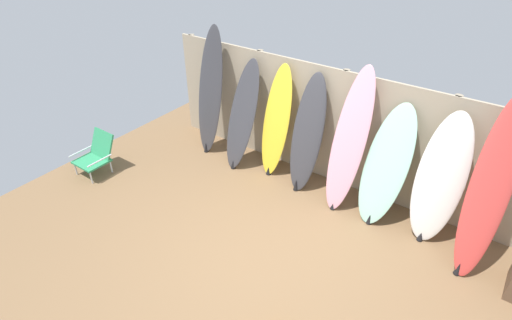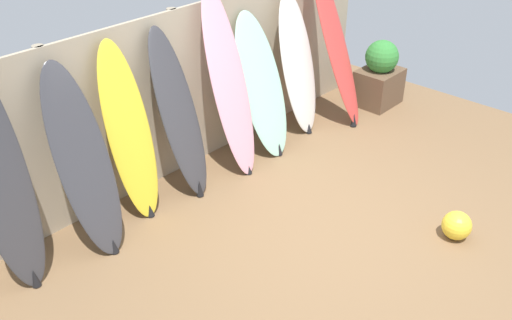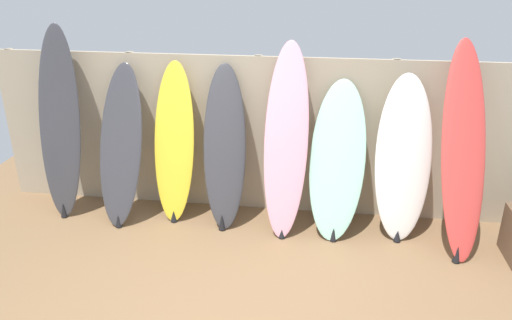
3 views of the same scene
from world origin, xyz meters
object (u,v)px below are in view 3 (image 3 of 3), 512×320
object	(u,v)px
surfboard_charcoal_1	(121,146)
surfboard_yellow_2	(174,144)
surfboard_seafoam_5	(337,161)
surfboard_charcoal_0	(60,125)
surfboard_pink_4	(286,142)
surfboard_white_6	(403,159)
surfboard_red_7	(463,152)
surfboard_charcoal_3	(225,149)

from	to	relation	value
surfboard_charcoal_1	surfboard_yellow_2	size ratio (longest dim) A/B	0.98
surfboard_charcoal_1	surfboard_yellow_2	xyz separation A→B (m)	(0.57, 0.11, 0.01)
surfboard_charcoal_1	surfboard_seafoam_5	distance (m)	2.35
surfboard_charcoal_0	surfboard_pink_4	distance (m)	2.52
surfboard_seafoam_5	surfboard_white_6	world-z (taller)	surfboard_white_6
surfboard_white_6	surfboard_red_7	world-z (taller)	surfboard_red_7
surfboard_yellow_2	surfboard_pink_4	world-z (taller)	surfboard_pink_4
surfboard_pink_4	surfboard_seafoam_5	bearing A→B (deg)	2.49
surfboard_charcoal_3	surfboard_red_7	bearing A→B (deg)	-4.09
surfboard_charcoal_1	surfboard_red_7	bearing A→B (deg)	-1.72
surfboard_charcoal_0	surfboard_seafoam_5	bearing A→B (deg)	-0.34
surfboard_yellow_2	surfboard_charcoal_3	distance (m)	0.58
surfboard_charcoal_0	surfboard_charcoal_3	size ratio (longest dim) A/B	1.22
surfboard_white_6	surfboard_red_7	distance (m)	0.58
surfboard_charcoal_1	surfboard_white_6	bearing A→B (deg)	1.04
surfboard_charcoal_0	surfboard_charcoal_1	world-z (taller)	surfboard_charcoal_0
surfboard_pink_4	surfboard_red_7	size ratio (longest dim) A/B	0.97
surfboard_seafoam_5	surfboard_red_7	distance (m)	1.23
surfboard_red_7	surfboard_charcoal_1	bearing A→B (deg)	178.28
surfboard_yellow_2	surfboard_pink_4	distance (m)	1.25
surfboard_yellow_2	surfboard_pink_4	xyz separation A→B (m)	(1.24, -0.10, 0.13)
surfboard_charcoal_0	surfboard_white_6	xyz separation A→B (m)	(3.72, -0.00, -0.20)
surfboard_seafoam_5	surfboard_yellow_2	bearing A→B (deg)	177.66
surfboard_white_6	surfboard_seafoam_5	bearing A→B (deg)	-178.50
surfboard_charcoal_1	surfboard_seafoam_5	world-z (taller)	surfboard_charcoal_1
surfboard_charcoal_3	surfboard_pink_4	distance (m)	0.68
surfboard_charcoal_3	surfboard_seafoam_5	world-z (taller)	surfboard_charcoal_3
surfboard_seafoam_5	surfboard_pink_4	bearing A→B (deg)	-177.51
surfboard_red_7	surfboard_seafoam_5	bearing A→B (deg)	173.15
surfboard_charcoal_1	surfboard_charcoal_3	bearing A→B (deg)	3.26
surfboard_charcoal_0	surfboard_red_7	xyz separation A→B (m)	(4.25, -0.16, -0.03)
surfboard_yellow_2	surfboard_white_6	world-z (taller)	surfboard_yellow_2
surfboard_seafoam_5	surfboard_white_6	xyz separation A→B (m)	(0.67, 0.02, 0.05)
surfboard_white_6	surfboard_charcoal_1	bearing A→B (deg)	-178.96
surfboard_seafoam_5	surfboard_red_7	size ratio (longest dim) A/B	0.78
surfboard_charcoal_1	surfboard_red_7	distance (m)	3.55
surfboard_yellow_2	surfboard_white_6	bearing A→B (deg)	-1.30
surfboard_charcoal_3	surfboard_red_7	world-z (taller)	surfboard_red_7
surfboard_yellow_2	surfboard_charcoal_3	xyz separation A→B (m)	(0.57, -0.04, -0.00)
surfboard_pink_4	surfboard_seafoam_5	xyz separation A→B (m)	(0.54, 0.02, -0.19)
surfboard_yellow_2	surfboard_pink_4	bearing A→B (deg)	-4.45
surfboard_charcoal_0	surfboard_white_6	size ratio (longest dim) A/B	1.24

